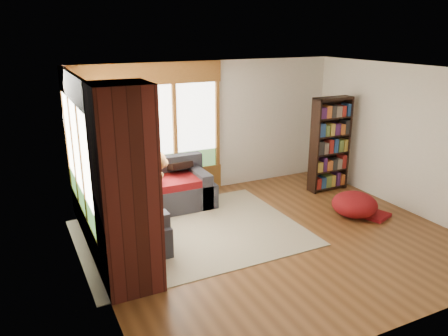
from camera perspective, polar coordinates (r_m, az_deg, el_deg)
name	(u,v)px	position (r m, az deg, el deg)	size (l,w,h in m)	color
floor	(275,236)	(7.12, 6.65, -8.88)	(5.50, 5.50, 0.00)	#563318
ceiling	(281,71)	(6.40, 7.49, 12.43)	(5.50, 5.50, 0.00)	white
wall_back	(210,127)	(8.78, -1.85, 5.38)	(5.50, 0.04, 2.60)	silver
wall_front	(411,221)	(4.88, 23.22, -6.41)	(5.50, 0.04, 2.60)	silver
wall_left	(91,186)	(5.70, -16.93, -2.29)	(0.04, 5.00, 2.60)	silver
wall_right	(409,140)	(8.43, 23.00, 3.44)	(0.04, 5.00, 2.60)	silver
windows_back	(152,131)	(8.33, -9.34, 4.84)	(2.82, 0.10, 1.90)	brown
windows_left	(79,158)	(6.82, -18.43, 1.28)	(0.10, 2.62, 1.90)	brown
roller_blind	(70,121)	(7.54, -19.42, 5.82)	(0.03, 0.72, 0.90)	gray
brick_chimney	(126,191)	(5.43, -12.67, -2.92)	(0.70, 0.70, 2.60)	#471914
sectional_sofa	(127,203)	(7.74, -12.61, -4.49)	(2.20, 2.20, 0.80)	#2A2A32
area_rug	(191,233)	(7.20, -4.35, -8.42)	(3.53, 2.70, 0.01)	beige
bookshelf	(330,145)	(9.04, 13.69, 3.00)	(0.82, 0.27, 1.91)	black
pouf	(355,204)	(8.06, 16.69, -4.50)	(0.80, 0.80, 0.43)	maroon
dog_tan	(144,174)	(7.60, -10.47, -0.83)	(0.99, 0.68, 0.51)	brown
dog_brindle	(113,190)	(7.12, -14.35, -2.85)	(0.61, 0.82, 0.41)	black
throw_pillows	(125,176)	(7.73, -12.83, -0.97)	(1.98, 1.68, 0.45)	black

